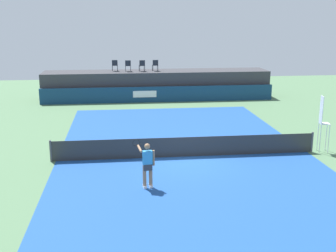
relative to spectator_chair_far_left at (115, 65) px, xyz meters
name	(u,v)px	position (x,y,z in m)	size (l,w,h in m)	color
ground_plane	(177,139)	(3.33, -12.52, -2.69)	(48.00, 48.00, 0.00)	#4C704C
court_inner	(186,156)	(3.33, -15.52, -2.69)	(12.00, 22.00, 0.00)	#1C478C
sponsor_wall	(159,94)	(3.32, -2.02, -2.09)	(18.00, 0.22, 1.20)	navy
spectator_platform	(157,84)	(3.33, -0.22, -1.59)	(18.00, 2.80, 2.20)	#38383D
spectator_chair_far_left	(115,65)	(0.00, 0.00, 0.00)	(0.45, 0.45, 0.89)	#1E232D
spectator_chair_left	(128,65)	(1.04, -0.38, 0.00)	(0.45, 0.45, 0.89)	#1E232D
spectator_chair_center	(142,65)	(2.15, -0.41, 0.00)	(0.48, 0.48, 0.89)	#1E232D
spectator_chair_right	(155,65)	(3.21, -0.28, 0.00)	(0.46, 0.46, 0.89)	#1E232D
umpire_chair	(323,120)	(9.97, -15.50, -1.11)	(0.50, 0.50, 2.76)	white
tennis_net	(186,147)	(3.33, -15.52, -2.22)	(12.40, 0.02, 0.95)	#2D2D2D
net_post_near	(51,151)	(-2.87, -15.52, -2.19)	(0.10, 0.10, 1.00)	#4C4C51
net_post_far	(312,142)	(9.53, -15.52, -2.19)	(0.10, 0.10, 1.00)	#4C4C51
tennis_player	(147,164)	(1.28, -19.05, -1.73)	(0.81, 1.12, 1.77)	white
tennis_ball	(152,147)	(1.82, -14.01, -2.66)	(0.07, 0.07, 0.07)	#D8EA33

